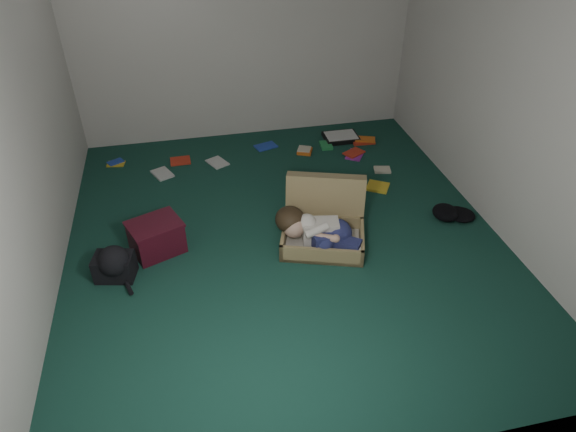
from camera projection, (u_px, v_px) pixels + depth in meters
name	position (u px, v px, depth m)	size (l,w,h in m)	color
floor	(285.00, 237.00, 4.88)	(4.50, 4.50, 0.00)	#163F33
wall_back	(244.00, 30.00, 5.90)	(4.50, 4.50, 0.00)	silver
wall_front	(386.00, 310.00, 2.33)	(4.50, 4.50, 0.00)	silver
wall_left	(18.00, 133.00, 3.77)	(4.50, 4.50, 0.00)	silver
wall_right	(509.00, 89.00, 4.46)	(4.50, 4.50, 0.00)	silver
suitcase	(324.00, 222.00, 4.79)	(0.93, 0.92, 0.55)	#9C8656
person	(317.00, 230.00, 4.62)	(0.74, 0.56, 0.34)	silver
maroon_bin	(156.00, 237.00, 4.62)	(0.55, 0.50, 0.31)	#3F0D19
backpack	(114.00, 266.00, 4.35)	(0.41, 0.32, 0.24)	black
clothing_pile	(453.00, 213.00, 5.09)	(0.40, 0.32, 0.13)	black
paper_tray	(341.00, 137.00, 6.49)	(0.43, 0.32, 0.06)	black
book_scatter	(278.00, 159.00, 6.07)	(3.24, 1.44, 0.02)	yellow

